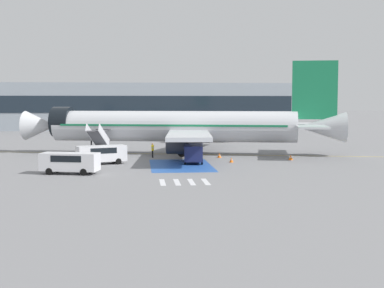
{
  "coord_description": "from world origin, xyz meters",
  "views": [
    {
      "loc": [
        -5.94,
        -66.58,
        6.68
      ],
      "look_at": [
        0.4,
        -1.85,
        1.47
      ],
      "focal_mm": 50.0,
      "sensor_mm": 36.0,
      "label": 1
    }
  ],
  "objects_px": {
    "service_van_1": "(70,161)",
    "traffic_cone_0": "(291,157)",
    "traffic_cone_1": "(219,155)",
    "terminal_building": "(129,106)",
    "boarding_stairs_forward": "(98,149)",
    "ground_crew_1": "(186,150)",
    "traffic_cone_2": "(231,160)",
    "service_van_2": "(101,153)",
    "service_van_0": "(194,152)",
    "airliner": "(179,126)",
    "ground_crew_0": "(153,149)",
    "fuel_tanker": "(202,132)"
  },
  "relations": [
    {
      "from": "traffic_cone_0",
      "to": "traffic_cone_1",
      "type": "height_order",
      "value": "traffic_cone_0"
    },
    {
      "from": "boarding_stairs_forward",
      "to": "ground_crew_0",
      "type": "height_order",
      "value": "boarding_stairs_forward"
    },
    {
      "from": "terminal_building",
      "to": "traffic_cone_0",
      "type": "bearing_deg",
      "value": -74.18
    },
    {
      "from": "fuel_tanker",
      "to": "ground_crew_1",
      "type": "height_order",
      "value": "fuel_tanker"
    },
    {
      "from": "service_van_1",
      "to": "ground_crew_1",
      "type": "bearing_deg",
      "value": 150.46
    },
    {
      "from": "ground_crew_1",
      "to": "traffic_cone_2",
      "type": "distance_m",
      "value": 6.49
    },
    {
      "from": "service_van_0",
      "to": "traffic_cone_1",
      "type": "relative_size",
      "value": 8.64
    },
    {
      "from": "traffic_cone_0",
      "to": "boarding_stairs_forward",
      "type": "bearing_deg",
      "value": 165.9
    },
    {
      "from": "service_van_2",
      "to": "traffic_cone_0",
      "type": "bearing_deg",
      "value": 75.8
    },
    {
      "from": "fuel_tanker",
      "to": "ground_crew_0",
      "type": "distance_m",
      "value": 24.94
    },
    {
      "from": "fuel_tanker",
      "to": "terminal_building",
      "type": "relative_size",
      "value": 0.12
    },
    {
      "from": "service_van_1",
      "to": "ground_crew_1",
      "type": "distance_m",
      "value": 16.96
    },
    {
      "from": "service_van_2",
      "to": "traffic_cone_2",
      "type": "relative_size",
      "value": 10.53
    },
    {
      "from": "service_van_1",
      "to": "boarding_stairs_forward",
      "type": "bearing_deg",
      "value": -171.12
    },
    {
      "from": "fuel_tanker",
      "to": "service_van_0",
      "type": "bearing_deg",
      "value": 164.05
    },
    {
      "from": "boarding_stairs_forward",
      "to": "service_van_2",
      "type": "relative_size",
      "value": 1.01
    },
    {
      "from": "airliner",
      "to": "traffic_cone_0",
      "type": "xyz_separation_m",
      "value": [
        12.25,
        -7.87,
        -3.24
      ]
    },
    {
      "from": "boarding_stairs_forward",
      "to": "ground_crew_1",
      "type": "height_order",
      "value": "boarding_stairs_forward"
    },
    {
      "from": "service_van_1",
      "to": "terminal_building",
      "type": "relative_size",
      "value": 0.07
    },
    {
      "from": "traffic_cone_0",
      "to": "traffic_cone_2",
      "type": "xyz_separation_m",
      "value": [
        -7.15,
        -1.73,
        -0.03
      ]
    },
    {
      "from": "fuel_tanker",
      "to": "service_van_2",
      "type": "relative_size",
      "value": 1.73
    },
    {
      "from": "traffic_cone_0",
      "to": "traffic_cone_1",
      "type": "distance_m",
      "value": 8.39
    },
    {
      "from": "service_van_0",
      "to": "traffic_cone_2",
      "type": "bearing_deg",
      "value": -171.63
    },
    {
      "from": "service_van_0",
      "to": "traffic_cone_2",
      "type": "relative_size",
      "value": 9.04
    },
    {
      "from": "boarding_stairs_forward",
      "to": "ground_crew_1",
      "type": "bearing_deg",
      "value": -2.38
    },
    {
      "from": "boarding_stairs_forward",
      "to": "traffic_cone_2",
      "type": "relative_size",
      "value": 10.62
    },
    {
      "from": "fuel_tanker",
      "to": "traffic_cone_1",
      "type": "bearing_deg",
      "value": 170.66
    },
    {
      "from": "traffic_cone_1",
      "to": "traffic_cone_2",
      "type": "distance_m",
      "value": 4.98
    },
    {
      "from": "service_van_0",
      "to": "terminal_building",
      "type": "distance_m",
      "value": 71.96
    },
    {
      "from": "airliner",
      "to": "fuel_tanker",
      "type": "distance_m",
      "value": 20.29
    },
    {
      "from": "airliner",
      "to": "traffic_cone_0",
      "type": "relative_size",
      "value": 70.44
    },
    {
      "from": "airliner",
      "to": "traffic_cone_1",
      "type": "relative_size",
      "value": 74.44
    },
    {
      "from": "ground_crew_0",
      "to": "traffic_cone_0",
      "type": "distance_m",
      "value": 16.16
    },
    {
      "from": "traffic_cone_2",
      "to": "terminal_building",
      "type": "distance_m",
      "value": 72.46
    },
    {
      "from": "ground_crew_1",
      "to": "airliner",
      "type": "bearing_deg",
      "value": -140.9
    },
    {
      "from": "traffic_cone_1",
      "to": "ground_crew_1",
      "type": "bearing_deg",
      "value": -173.07
    },
    {
      "from": "service_van_1",
      "to": "fuel_tanker",
      "type": "bearing_deg",
      "value": 170.04
    },
    {
      "from": "traffic_cone_1",
      "to": "terminal_building",
      "type": "relative_size",
      "value": 0.01
    },
    {
      "from": "service_van_2",
      "to": "ground_crew_1",
      "type": "xyz_separation_m",
      "value": [
        9.39,
        4.8,
        -0.19
      ]
    },
    {
      "from": "traffic_cone_2",
      "to": "ground_crew_0",
      "type": "bearing_deg",
      "value": 145.9
    },
    {
      "from": "traffic_cone_1",
      "to": "terminal_building",
      "type": "xyz_separation_m",
      "value": [
        -11.93,
        66.24,
        5.19
      ]
    },
    {
      "from": "boarding_stairs_forward",
      "to": "service_van_0",
      "type": "relative_size",
      "value": 1.18
    },
    {
      "from": "ground_crew_1",
      "to": "traffic_cone_2",
      "type": "height_order",
      "value": "ground_crew_1"
    },
    {
      "from": "airliner",
      "to": "ground_crew_0",
      "type": "relative_size",
      "value": 23.26
    },
    {
      "from": "service_van_1",
      "to": "traffic_cone_0",
      "type": "distance_m",
      "value": 25.42
    },
    {
      "from": "service_van_0",
      "to": "ground_crew_1",
      "type": "bearing_deg",
      "value": -77.8
    },
    {
      "from": "airliner",
      "to": "fuel_tanker",
      "type": "bearing_deg",
      "value": -2.15
    },
    {
      "from": "airliner",
      "to": "service_van_1",
      "type": "xyz_separation_m",
      "value": [
        -11.31,
        -17.39,
        -2.35
      ]
    },
    {
      "from": "service_van_2",
      "to": "boarding_stairs_forward",
      "type": "bearing_deg",
      "value": 167.06
    },
    {
      "from": "airliner",
      "to": "boarding_stairs_forward",
      "type": "relative_size",
      "value": 7.34
    }
  ]
}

